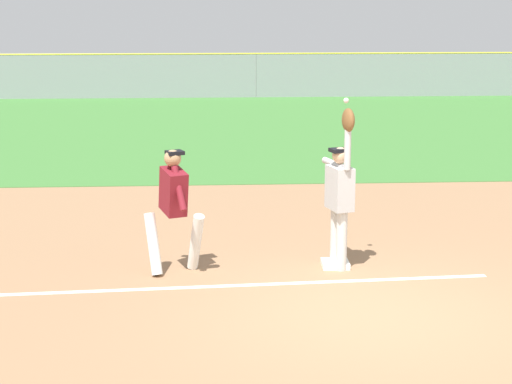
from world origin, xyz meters
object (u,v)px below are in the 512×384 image
Objects in this scene: fielder at (340,190)px; baseball at (346,101)px; parked_car_silver at (406,70)px; runner at (174,202)px; first_base at (335,264)px; parked_car_tan at (131,73)px; parked_car_green at (256,72)px.

fielder is 1.23m from baseball.
parked_car_silver is (7.09, 26.21, -0.45)m from fielder.
fielder is 2.29m from runner.
runner is (-2.25, -0.13, 0.96)m from first_base.
runner is 23.24× the size of baseball.
baseball is at bearing -137.75° from fielder.
baseball reaches higher than first_base.
parked_car_tan is 1.00× the size of parked_car_green.
runner is (-2.28, -0.05, -0.12)m from fielder.
runner reaches higher than first_base.
parked_car_green is at bearing 2.77° from parked_car_tan.
parked_car_green reaches higher than first_base.
parked_car_tan and parked_car_silver have the same top height.
first_base is 0.22× the size of runner.
runner is at bearing -14.35° from fielder.
baseball is at bearing -88.97° from parked_car_green.
fielder reaches higher than parked_car_green.
baseball is at bearing -108.18° from parked_car_silver.
fielder reaches higher than runner.
fielder reaches higher than first_base.
baseball is 26.11m from parked_car_tan.
parked_car_silver is at bearing -120.84° from fielder.
fielder is 30.81× the size of baseball.
parked_car_green is (0.41, 25.73, 0.63)m from first_base.
runner is at bearing -175.96° from baseball.
parked_car_tan reaches higher than first_base.
parked_car_tan is 5.40m from parked_car_green.
first_base is 27.10m from parked_car_silver.
fielder is 26.16m from parked_car_tan.
runner is 26.00m from parked_car_green.
fielder is 0.51× the size of parked_car_green.
runner reaches higher than parked_car_tan.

